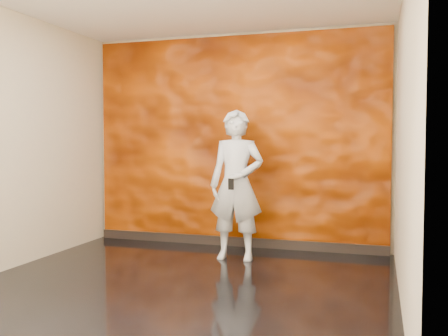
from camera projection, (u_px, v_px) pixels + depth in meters
room at (178, 139)px, 4.68m from camera, size 4.02×4.02×2.81m
feature_wall at (236, 142)px, 6.55m from camera, size 3.90×0.06×2.75m
baseboard at (235, 241)px, 6.58m from camera, size 3.90×0.04×0.12m
man at (236, 185)px, 5.82m from camera, size 0.65×0.43×1.75m
phone at (231, 184)px, 5.55m from camera, size 0.07×0.03×0.13m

